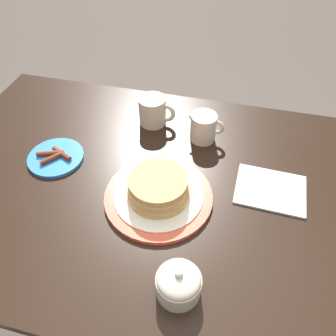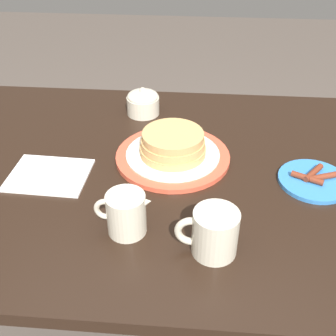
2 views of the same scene
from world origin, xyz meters
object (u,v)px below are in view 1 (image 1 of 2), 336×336
at_px(coffee_mug, 153,111).
at_px(sugar_bowl, 179,283).
at_px(creamer_pitcher, 203,127).
at_px(pancake_plate, 158,191).
at_px(side_plate_bacon, 56,157).
at_px(napkin, 270,190).

distance_m(coffee_mug, sugar_bowl, 0.56).
bearing_deg(sugar_bowl, creamer_pitcher, 93.82).
relative_size(pancake_plate, coffee_mug, 2.40).
distance_m(side_plate_bacon, creamer_pitcher, 0.44).
height_order(side_plate_bacon, coffee_mug, coffee_mug).
distance_m(coffee_mug, napkin, 0.43).
xyz_separation_m(pancake_plate, sugar_bowl, (0.10, -0.23, 0.01)).
distance_m(creamer_pitcher, sugar_bowl, 0.49).
height_order(pancake_plate, sugar_bowl, sugar_bowl).
relative_size(pancake_plate, side_plate_bacon, 1.76).
bearing_deg(pancake_plate, coffee_mug, 107.78).
height_order(pancake_plate, creamer_pitcher, creamer_pitcher).
bearing_deg(napkin, pancake_plate, -161.23).
xyz_separation_m(creamer_pitcher, sugar_bowl, (0.03, -0.48, -0.01)).
height_order(side_plate_bacon, sugar_bowl, sugar_bowl).
xyz_separation_m(pancake_plate, napkin, (0.28, 0.10, -0.02)).
xyz_separation_m(pancake_plate, coffee_mug, (-0.10, 0.30, 0.02)).
height_order(side_plate_bacon, napkin, side_plate_bacon).
xyz_separation_m(pancake_plate, creamer_pitcher, (0.07, 0.26, 0.02)).
relative_size(coffee_mug, creamer_pitcher, 1.01).
xyz_separation_m(side_plate_bacon, coffee_mug, (0.23, 0.23, 0.04)).
relative_size(pancake_plate, napkin, 1.51).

